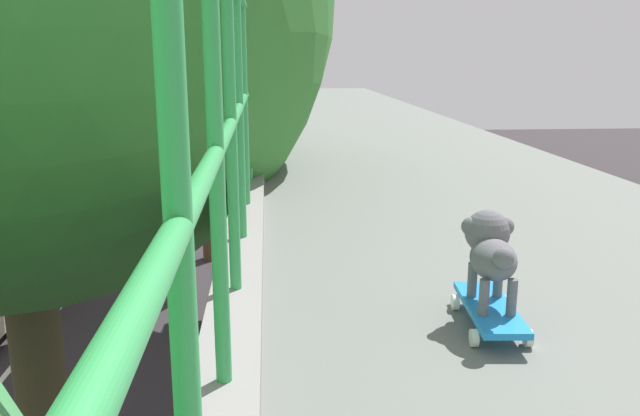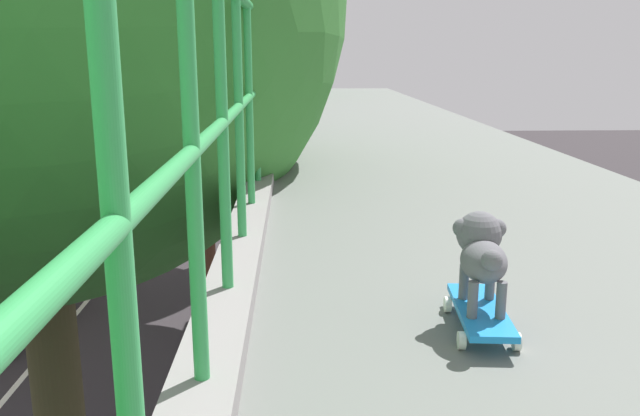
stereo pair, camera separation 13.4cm
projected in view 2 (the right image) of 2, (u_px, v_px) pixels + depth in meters
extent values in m
cylinder|color=green|center=(119.00, 262.00, 0.98)|extent=(0.04, 0.04, 1.16)
cylinder|color=green|center=(193.00, 174.00, 1.69)|extent=(0.04, 0.04, 1.16)
cylinder|color=green|center=(223.00, 139.00, 2.41)|extent=(0.04, 0.04, 1.16)
cylinder|color=green|center=(239.00, 119.00, 3.12)|extent=(0.04, 0.04, 1.16)
cylinder|color=green|center=(249.00, 107.00, 3.83)|extent=(0.04, 0.04, 1.16)
cylinder|color=green|center=(256.00, 99.00, 4.54)|extent=(0.04, 0.04, 1.16)
cylinder|color=green|center=(261.00, 93.00, 5.26)|extent=(0.04, 0.04, 1.16)
cylinder|color=green|center=(265.00, 88.00, 5.97)|extent=(0.04, 0.04, 1.16)
cylinder|color=green|center=(268.00, 84.00, 6.68)|extent=(0.04, 0.04, 1.16)
cylinder|color=green|center=(271.00, 81.00, 7.39)|extent=(0.04, 0.04, 1.16)
cylinder|color=green|center=(273.00, 79.00, 8.11)|extent=(0.04, 0.04, 1.16)
cylinder|color=green|center=(275.00, 77.00, 8.82)|extent=(0.04, 0.04, 1.16)
cylinder|color=green|center=(276.00, 75.00, 9.53)|extent=(0.04, 0.04, 1.16)
cylinder|color=green|center=(277.00, 74.00, 10.25)|extent=(0.04, 0.04, 1.16)
cylinder|color=green|center=(278.00, 72.00, 10.96)|extent=(0.04, 0.04, 1.16)
cylinder|color=green|center=(279.00, 71.00, 11.67)|extent=(0.04, 0.04, 1.16)
cylinder|color=green|center=(280.00, 70.00, 12.38)|extent=(0.04, 0.04, 1.16)
cylinder|color=green|center=(281.00, 69.00, 13.10)|extent=(0.04, 0.04, 1.16)
cylinder|color=green|center=(282.00, 68.00, 13.81)|extent=(0.04, 0.04, 1.16)
cylinder|color=green|center=(282.00, 68.00, 14.52)|extent=(0.04, 0.04, 1.16)
cylinder|color=green|center=(283.00, 67.00, 15.23)|extent=(0.04, 0.04, 1.16)
cylinder|color=green|center=(283.00, 66.00, 15.95)|extent=(0.04, 0.04, 1.16)
cylinder|color=green|center=(284.00, 66.00, 16.66)|extent=(0.04, 0.04, 1.16)
cylinder|color=green|center=(284.00, 65.00, 17.37)|extent=(0.04, 0.04, 1.16)
cube|color=beige|center=(36.00, 228.00, 19.93)|extent=(2.57, 10.99, 3.02)
cube|color=black|center=(35.00, 211.00, 19.81)|extent=(2.59, 10.11, 0.70)
cylinder|color=black|center=(114.00, 235.00, 24.02)|extent=(0.28, 0.96, 0.96)
cylinder|color=black|center=(46.00, 235.00, 23.93)|extent=(0.28, 0.96, 0.96)
cylinder|color=black|center=(45.00, 304.00, 17.34)|extent=(0.28, 0.96, 0.96)
cylinder|color=#543122|center=(207.00, 241.00, 16.69)|extent=(0.44, 0.44, 4.62)
ellipsoid|color=#2D7D3C|center=(200.00, 90.00, 15.80)|extent=(5.58, 5.58, 5.58)
cylinder|color=brown|center=(232.00, 172.00, 22.20)|extent=(0.57, 0.57, 6.12)
ellipsoid|color=#1E5F32|center=(227.00, 37.00, 21.17)|extent=(5.11, 5.11, 4.52)
cube|color=#1C84D7|center=(480.00, 311.00, 2.37)|extent=(0.21, 0.52, 0.02)
cylinder|color=white|center=(495.00, 305.00, 2.53)|extent=(0.03, 0.06, 0.06)
cylinder|color=white|center=(448.00, 304.00, 2.54)|extent=(0.03, 0.06, 0.06)
cylinder|color=white|center=(516.00, 341.00, 2.21)|extent=(0.03, 0.06, 0.06)
cylinder|color=white|center=(462.00, 340.00, 2.22)|extent=(0.03, 0.06, 0.06)
cylinder|color=slate|center=(490.00, 282.00, 2.43)|extent=(0.04, 0.04, 0.13)
cylinder|color=slate|center=(464.00, 282.00, 2.44)|extent=(0.04, 0.04, 0.13)
cylinder|color=slate|center=(501.00, 300.00, 2.25)|extent=(0.04, 0.04, 0.13)
cylinder|color=slate|center=(473.00, 300.00, 2.26)|extent=(0.04, 0.04, 0.13)
ellipsoid|color=slate|center=(484.00, 261.00, 2.32)|extent=(0.18, 0.26, 0.15)
sphere|color=slate|center=(479.00, 234.00, 2.40)|extent=(0.17, 0.17, 0.17)
ellipsoid|color=slate|center=(475.00, 232.00, 2.48)|extent=(0.07, 0.08, 0.05)
sphere|color=slate|center=(497.00, 228.00, 2.39)|extent=(0.07, 0.07, 0.07)
sphere|color=slate|center=(462.00, 228.00, 2.40)|extent=(0.07, 0.07, 0.07)
sphere|color=slate|center=(492.00, 260.00, 2.18)|extent=(0.07, 0.07, 0.07)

